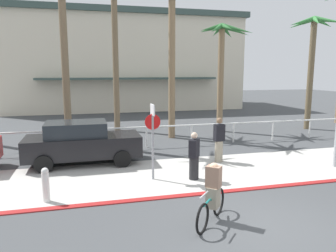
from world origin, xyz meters
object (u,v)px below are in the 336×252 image
(stop_sign_bike_lane, at_px, (153,131))
(pedestrian_1, at_px, (219,141))
(palm_tree_5, at_px, (223,49))
(palm_tree_3, at_px, (114,5))
(pedestrian_0, at_px, (194,158))
(palm_tree_6, at_px, (312,47))
(palm_tree_4, at_px, (171,23))
(bollard_1, at_px, (46,185))
(car_black_1, at_px, (82,142))
(cyclist_teal_0, at_px, (212,194))

(stop_sign_bike_lane, distance_m, pedestrian_1, 3.44)
(pedestrian_1, bearing_deg, palm_tree_5, 65.90)
(palm_tree_3, bearing_deg, pedestrian_0, -81.20)
(palm_tree_3, distance_m, palm_tree_5, 6.90)
(palm_tree_5, distance_m, pedestrian_1, 8.01)
(pedestrian_0, height_order, pedestrian_1, pedestrian_1)
(pedestrian_0, bearing_deg, pedestrian_1, 47.13)
(palm_tree_5, height_order, palm_tree_6, palm_tree_6)
(stop_sign_bike_lane, xyz_separation_m, palm_tree_4, (2.42, 6.69, 4.44))
(stop_sign_bike_lane, distance_m, bollard_1, 3.67)
(palm_tree_5, xyz_separation_m, car_black_1, (-8.14, -5.20, -4.02))
(palm_tree_6, distance_m, car_black_1, 15.09)
(stop_sign_bike_lane, bearing_deg, pedestrian_0, -14.72)
(bollard_1, relative_size, car_black_1, 0.23)
(palm_tree_4, distance_m, cyclist_teal_0, 11.58)
(palm_tree_3, relative_size, palm_tree_5, 1.55)
(palm_tree_4, height_order, pedestrian_1, palm_tree_4)
(palm_tree_6, bearing_deg, pedestrian_0, -143.59)
(palm_tree_3, height_order, pedestrian_1, palm_tree_3)
(palm_tree_3, distance_m, palm_tree_6, 12.23)
(stop_sign_bike_lane, distance_m, palm_tree_5, 10.23)
(bollard_1, xyz_separation_m, cyclist_teal_0, (4.04, -2.26, 0.18))
(cyclist_teal_0, distance_m, pedestrian_0, 3.10)
(pedestrian_0, bearing_deg, cyclist_teal_0, -100.74)
(pedestrian_0, xyz_separation_m, pedestrian_1, (1.67, 1.80, 0.10))
(bollard_1, bearing_deg, palm_tree_5, 44.31)
(palm_tree_3, height_order, palm_tree_5, palm_tree_3)
(stop_sign_bike_lane, relative_size, car_black_1, 0.58)
(pedestrian_0, bearing_deg, palm_tree_5, 61.02)
(pedestrian_0, relative_size, pedestrian_1, 0.90)
(palm_tree_5, distance_m, cyclist_teal_0, 12.96)
(bollard_1, distance_m, palm_tree_6, 17.50)
(bollard_1, height_order, palm_tree_3, palm_tree_3)
(stop_sign_bike_lane, distance_m, car_black_1, 3.54)
(palm_tree_5, bearing_deg, palm_tree_6, -6.61)
(bollard_1, height_order, car_black_1, car_black_1)
(stop_sign_bike_lane, bearing_deg, car_black_1, 132.01)
(car_black_1, distance_m, pedestrian_0, 4.67)
(bollard_1, bearing_deg, car_black_1, 75.21)
(palm_tree_3, bearing_deg, cyclist_teal_0, -85.70)
(car_black_1, bearing_deg, cyclist_teal_0, -62.79)
(car_black_1, distance_m, pedestrian_1, 5.43)
(palm_tree_5, xyz_separation_m, pedestrian_1, (-2.83, -6.32, -4.04))
(car_black_1, height_order, cyclist_teal_0, car_black_1)
(palm_tree_3, bearing_deg, palm_tree_5, -18.52)
(bollard_1, xyz_separation_m, palm_tree_4, (5.71, 7.82, 5.61))
(stop_sign_bike_lane, height_order, car_black_1, stop_sign_bike_lane)
(stop_sign_bike_lane, distance_m, pedestrian_0, 1.66)
(bollard_1, xyz_separation_m, palm_tree_3, (3.05, 10.93, 6.96))
(pedestrian_1, bearing_deg, palm_tree_6, 33.84)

